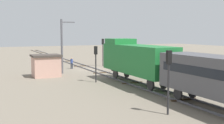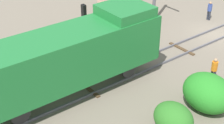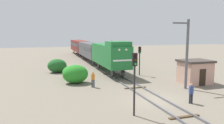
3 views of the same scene
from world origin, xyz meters
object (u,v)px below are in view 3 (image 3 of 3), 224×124
(catenary_mast, at_px, (186,52))
(relay_hut, at_px, (195,72))
(locomotive, at_px, (110,54))
(passenger_car_leading, at_px, (91,49))
(traffic_signal_mid, at_px, (140,55))
(worker_by_signal, at_px, (93,78))
(traffic_signal_near, at_px, (135,73))
(traffic_signal_far, at_px, (112,48))
(worker_near_track, at_px, (191,92))
(passenger_car_trailing, at_px, (79,45))

(catenary_mast, xyz_separation_m, relay_hut, (2.57, 1.75, -2.46))
(locomotive, xyz_separation_m, relay_hut, (7.50, -9.27, -1.38))
(passenger_car_leading, relative_size, traffic_signal_mid, 3.52)
(traffic_signal_mid, bearing_deg, catenary_mast, -79.31)
(passenger_car_leading, distance_m, worker_by_signal, 21.33)
(traffic_signal_near, height_order, traffic_signal_far, traffic_signal_near)
(traffic_signal_near, bearing_deg, catenary_mast, 33.48)
(traffic_signal_near, distance_m, catenary_mast, 9.78)
(traffic_signal_mid, height_order, worker_near_track, traffic_signal_mid)
(traffic_signal_far, xyz_separation_m, catenary_mast, (1.33, -21.56, 0.88))
(worker_by_signal, height_order, relay_hut, relay_hut)
(worker_near_track, relative_size, relay_hut, 0.49)
(worker_by_signal, bearing_deg, passenger_car_trailing, 119.10)
(traffic_signal_far, relative_size, catenary_mast, 0.59)
(traffic_signal_mid, height_order, worker_by_signal, traffic_signal_mid)
(locomotive, bearing_deg, passenger_car_trailing, 90.00)
(passenger_car_leading, distance_m, worker_near_track, 28.79)
(locomotive, distance_m, traffic_signal_far, 11.14)
(traffic_signal_near, height_order, relay_hut, traffic_signal_near)
(locomotive, bearing_deg, traffic_signal_far, 71.14)
(passenger_car_leading, bearing_deg, locomotive, -90.00)
(traffic_signal_far, height_order, worker_by_signal, traffic_signal_far)
(traffic_signal_far, bearing_deg, passenger_car_leading, 142.18)
(catenary_mast, bearing_deg, worker_near_track, -120.54)
(worker_near_track, distance_m, worker_by_signal, 10.21)
(locomotive, bearing_deg, traffic_signal_mid, -40.48)
(traffic_signal_far, xyz_separation_m, relay_hut, (3.90, -19.82, -1.59))
(traffic_signal_mid, distance_m, traffic_signal_far, 13.45)
(traffic_signal_far, height_order, catenary_mast, catenary_mast)
(worker_near_track, xyz_separation_m, catenary_mast, (2.53, 4.29, 2.86))
(passenger_car_trailing, bearing_deg, worker_near_track, -86.82)
(traffic_signal_mid, xyz_separation_m, catenary_mast, (1.53, -8.12, 1.08))
(traffic_signal_mid, xyz_separation_m, traffic_signal_far, (0.20, 13.44, 0.20))
(locomotive, bearing_deg, traffic_signal_near, -101.04)
(passenger_car_trailing, distance_m, relay_hut, 37.98)
(traffic_signal_near, bearing_deg, passenger_car_trailing, 85.87)
(traffic_signal_mid, relative_size, worker_near_track, 2.34)
(traffic_signal_near, xyz_separation_m, catenary_mast, (8.13, 5.38, 0.75))
(worker_near_track, bearing_deg, relay_hut, -100.88)
(traffic_signal_far, bearing_deg, traffic_signal_near, -104.17)
(traffic_signal_far, xyz_separation_m, worker_by_signal, (-7.80, -18.06, -1.98))
(passenger_car_trailing, distance_m, traffic_signal_mid, 31.03)
(traffic_signal_near, bearing_deg, passenger_car_leading, 83.86)
(locomotive, relative_size, relay_hut, 3.31)
(catenary_mast, bearing_deg, passenger_car_trailing, 97.22)
(traffic_signal_near, xyz_separation_m, worker_near_track, (5.60, 1.09, -2.10))
(relay_hut, bearing_deg, worker_near_track, -130.18)
(traffic_signal_far, xyz_separation_m, worker_near_track, (-1.20, -25.86, -1.98))
(traffic_signal_mid, height_order, relay_hut, traffic_signal_mid)
(traffic_signal_mid, distance_m, worker_by_signal, 9.07)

